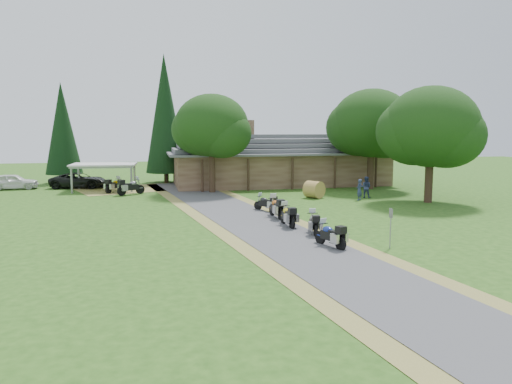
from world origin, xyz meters
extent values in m
plane|color=#254C15|center=(0.00, 0.00, 0.00)|extent=(120.00, 120.00, 0.00)
plane|color=#4A4A4C|center=(-0.50, 4.00, 0.00)|extent=(51.95, 51.95, 0.00)
imported|color=silver|center=(-18.28, 25.07, 0.89)|extent=(2.72, 5.50, 1.77)
imported|color=black|center=(-12.66, 24.88, 1.05)|extent=(3.41, 5.86, 2.11)
imported|color=navy|center=(9.11, 12.21, 0.95)|extent=(0.66, 0.65, 1.89)
imported|color=navy|center=(10.13, 13.25, 0.99)|extent=(0.69, 0.65, 1.98)
cylinder|color=olive|center=(6.14, 14.07, 0.67)|extent=(1.78, 1.75, 1.34)
cone|color=black|center=(-4.69, 27.72, 6.32)|extent=(3.95, 3.95, 12.64)
cone|color=black|center=(-14.57, 29.44, 4.94)|extent=(3.53, 3.53, 9.88)
camera|label=1|loc=(-6.66, -22.74, 5.51)|focal=35.00mm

